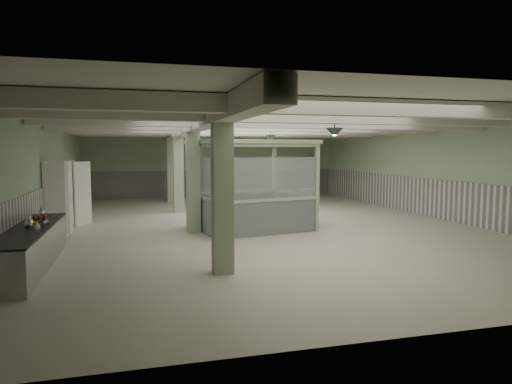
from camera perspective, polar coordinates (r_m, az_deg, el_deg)
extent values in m
plane|color=beige|center=(16.21, 0.58, -4.04)|extent=(20.00, 20.00, 0.00)
cube|color=silver|center=(16.03, 0.60, 8.77)|extent=(14.00, 20.00, 0.02)
cube|color=#A3BB96|center=(25.79, -5.36, 3.41)|extent=(14.00, 0.02, 3.60)
cube|color=#A3BB96|center=(6.95, 23.19, -1.91)|extent=(14.00, 0.02, 3.60)
cube|color=#A3BB96|center=(15.68, -24.90, 1.78)|extent=(0.02, 20.00, 3.60)
cube|color=#A3BB96|center=(19.12, 21.27, 2.45)|extent=(0.02, 20.00, 3.60)
cube|color=silver|center=(15.77, -24.67, -2.03)|extent=(0.05, 19.90, 1.50)
cube|color=silver|center=(19.18, 21.11, -0.69)|extent=(0.05, 19.90, 1.50)
cube|color=silver|center=(25.82, -5.33, 1.08)|extent=(13.90, 0.05, 1.50)
cube|color=silver|center=(15.54, -8.41, 8.01)|extent=(0.45, 19.90, 0.40)
cube|color=silver|center=(9.03, 13.61, 10.22)|extent=(13.90, 0.35, 0.32)
cube|color=silver|center=(11.29, 7.48, 9.29)|extent=(13.90, 0.35, 0.32)
cube|color=silver|center=(13.63, 3.43, 8.62)|extent=(13.90, 0.35, 0.32)
cube|color=silver|center=(16.02, 0.60, 8.13)|extent=(13.90, 0.35, 0.32)
cube|color=silver|center=(18.44, -1.50, 7.75)|extent=(13.90, 0.35, 0.32)
cube|color=silver|center=(20.88, -3.10, 7.45)|extent=(13.90, 0.35, 0.32)
cube|color=silver|center=(23.33, -4.37, 7.21)|extent=(13.90, 0.35, 0.32)
cube|color=#A3B692|center=(9.62, -4.23, 0.37)|extent=(0.42, 0.42, 3.60)
cube|color=#A3B692|center=(14.55, -7.88, 1.99)|extent=(0.42, 0.42, 3.60)
cube|color=#A3B692|center=(19.52, -9.68, 2.78)|extent=(0.42, 0.42, 3.60)
cube|color=#A3B692|center=(23.50, -10.58, 3.17)|extent=(0.42, 0.42, 3.60)
cone|color=#2E3E31|center=(11.47, 9.78, 7.35)|extent=(0.44, 0.44, 0.22)
cone|color=#2E3E31|center=(16.63, 1.80, 6.74)|extent=(0.44, 0.44, 0.22)
cone|color=#2E3E31|center=(21.46, -2.06, 6.40)|extent=(0.44, 0.44, 0.22)
cube|color=#B2B2B7|center=(11.34, -26.29, -6.36)|extent=(0.79, 4.72, 0.88)
cube|color=black|center=(11.26, -26.39, -4.11)|extent=(0.83, 4.76, 0.04)
cylinder|color=#B2B2B7|center=(11.08, -26.02, -3.95)|extent=(0.29, 0.29, 0.09)
cube|color=white|center=(16.32, -23.21, -0.25)|extent=(0.64, 2.56, 2.35)
cube|color=white|center=(15.69, -22.25, -0.42)|extent=(0.06, 0.96, 2.25)
cube|color=white|center=(16.95, -21.30, 0.00)|extent=(0.48, 0.89, 2.25)
cube|color=silver|center=(15.69, -22.11, -0.41)|extent=(0.02, 0.05, 0.30)
cube|color=silver|center=(16.85, -21.61, -0.03)|extent=(0.02, 0.05, 0.30)
cube|color=#A9C099|center=(13.18, -4.65, -0.02)|extent=(0.14, 0.14, 2.82)
cube|color=#A9C099|center=(15.82, -8.46, 0.82)|extent=(0.14, 0.14, 2.82)
cube|color=#A9C099|center=(14.78, 7.62, 0.52)|extent=(0.14, 0.14, 2.82)
cube|color=#A9C099|center=(17.17, 2.33, 1.22)|extent=(0.14, 0.14, 2.82)
cube|color=#A9C099|center=(15.10, -0.71, 6.25)|extent=(4.18, 3.74, 0.12)
cube|color=silver|center=(14.00, 1.82, -3.24)|extent=(3.13, 0.70, 1.05)
cube|color=silver|center=(13.87, 1.84, 1.79)|extent=(3.13, 0.70, 1.22)
cube|color=silver|center=(16.51, -2.83, -1.94)|extent=(3.13, 0.70, 1.05)
cube|color=silver|center=(16.40, -2.85, 2.32)|extent=(3.13, 0.70, 1.22)
cube|color=silver|center=(14.59, -6.69, -2.93)|extent=(0.59, 2.58, 1.05)
cube|color=silver|center=(14.47, -6.75, 1.90)|extent=(0.59, 2.58, 1.22)
cube|color=silver|center=(16.05, 4.75, -2.17)|extent=(0.59, 2.58, 1.05)
cube|color=silver|center=(15.93, 4.79, 2.22)|extent=(0.59, 2.58, 1.22)
cube|color=#656554|center=(16.40, 6.42, -1.77)|extent=(0.47, 0.62, 1.24)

